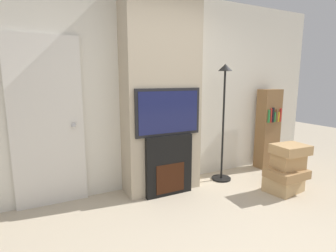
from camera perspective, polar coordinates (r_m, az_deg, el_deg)
wall_back at (r=3.73m, az=-3.08°, el=7.44°), size 6.00×0.06×2.70m
chimney_breast at (r=3.52m, az=-1.52°, el=7.29°), size 1.03×0.41×2.70m
fireplace at (r=3.51m, az=0.01°, el=-8.52°), size 0.65×0.15×0.81m
television at (r=3.35m, az=0.02°, el=3.06°), size 0.90×0.07×0.61m
floor_lamp at (r=3.96m, az=12.02°, el=3.24°), size 0.29×0.29×1.74m
box_stack at (r=3.95m, az=24.38°, el=-8.69°), size 0.52×0.46×0.67m
bookshelf at (r=4.84m, az=20.92°, el=-0.57°), size 0.37×0.25×1.36m
entry_door at (r=3.39m, az=-24.70°, el=0.55°), size 0.81×0.09×2.03m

